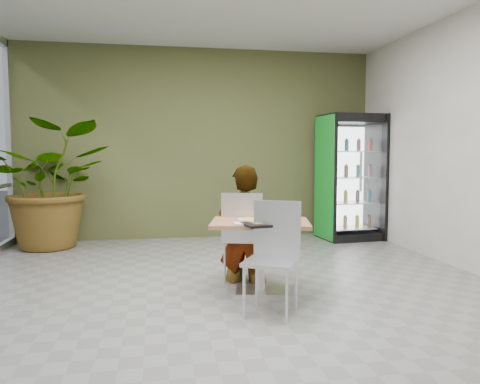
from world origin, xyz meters
The scene contains 12 objects.
ground centered at (0.00, 0.00, 0.00)m, with size 7.00×7.00×0.00m, color gray.
room_envelope centered at (0.00, 0.00, 1.60)m, with size 6.00×7.00×3.20m, color silver, non-canonical shape.
dining_table centered at (0.31, 0.15, 0.54)m, with size 1.11×0.89×0.75m.
chair_far centered at (0.21, 0.57, 0.59)m, with size 0.56×0.56×1.01m.
chair_near centered at (0.32, -0.39, 0.59)m, with size 0.61×0.61×1.00m.
seated_woman centered at (0.24, 0.62, 0.51)m, with size 0.59×0.38×1.61m, color black.
pizza_plate centered at (0.22, 0.24, 0.77)m, with size 0.35×0.28×0.03m.
soda_cup centered at (0.52, 0.14, 0.83)m, with size 0.09×0.09×0.16m.
napkin_stack centered at (0.08, -0.07, 0.76)m, with size 0.15×0.15×0.02m, color silver.
cafeteria_tray centered at (0.30, -0.15, 0.76)m, with size 0.41×0.30×0.02m, color black.
beverage_fridge centered at (2.49, 2.90, 1.04)m, with size 1.01×0.81×2.08m.
potted_plant centered at (-2.28, 3.03, 0.96)m, with size 1.73×1.50×1.93m, color #326729.
Camera 1 is at (-0.73, -4.45, 1.44)m, focal length 35.00 mm.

